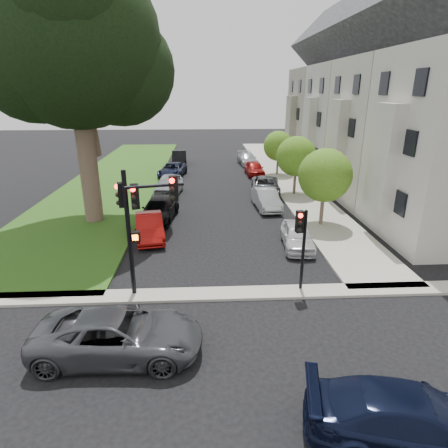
{
  "coord_description": "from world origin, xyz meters",
  "views": [
    {
      "loc": [
        -0.86,
        -11.33,
        7.89
      ],
      "look_at": [
        0.0,
        5.0,
        2.0
      ],
      "focal_mm": 30.0,
      "sensor_mm": 36.0,
      "label": 1
    }
  ],
  "objects_px": {
    "small_tree_a": "(325,175)",
    "car_parked_3": "(254,168)",
    "small_tree_b": "(296,156)",
    "traffic_signal_secondary": "(301,236)",
    "car_parked_0": "(297,236)",
    "car_parked_6": "(159,210)",
    "small_tree_c": "(278,146)",
    "car_parked_2": "(265,186)",
    "traffic_signal_main": "(138,212)",
    "car_parked_4": "(247,159)",
    "car_parked_9": "(179,158)",
    "eucalyptus": "(72,41)",
    "car_parked_7": "(169,185)",
    "car_cross_near": "(119,335)",
    "car_parked_1": "(266,199)",
    "car_parked_5": "(149,227)",
    "car_cross_far": "(413,420)",
    "car_parked_8": "(172,170)"
  },
  "relations": [
    {
      "from": "traffic_signal_main",
      "to": "traffic_signal_secondary",
      "type": "relative_size",
      "value": 1.47
    },
    {
      "from": "car_parked_0",
      "to": "car_parked_6",
      "type": "height_order",
      "value": "car_parked_6"
    },
    {
      "from": "car_parked_1",
      "to": "car_parked_4",
      "type": "bearing_deg",
      "value": 84.0
    },
    {
      "from": "small_tree_a",
      "to": "traffic_signal_main",
      "type": "distance_m",
      "value": 12.31
    },
    {
      "from": "car_cross_far",
      "to": "car_parked_2",
      "type": "distance_m",
      "value": 22.53
    },
    {
      "from": "car_parked_7",
      "to": "car_parked_9",
      "type": "relative_size",
      "value": 1.04
    },
    {
      "from": "small_tree_a",
      "to": "car_cross_far",
      "type": "relative_size",
      "value": 0.96
    },
    {
      "from": "car_parked_1",
      "to": "car_parked_7",
      "type": "relative_size",
      "value": 0.88
    },
    {
      "from": "car_parked_4",
      "to": "traffic_signal_main",
      "type": "bearing_deg",
      "value": -109.83
    },
    {
      "from": "car_parked_9",
      "to": "small_tree_c",
      "type": "bearing_deg",
      "value": -36.25
    },
    {
      "from": "small_tree_b",
      "to": "traffic_signal_main",
      "type": "xyz_separation_m",
      "value": [
        -9.6,
        -14.83,
        0.49
      ]
    },
    {
      "from": "car_parked_9",
      "to": "eucalyptus",
      "type": "bearing_deg",
      "value": -105.97
    },
    {
      "from": "small_tree_c",
      "to": "car_parked_3",
      "type": "relative_size",
      "value": 1.07
    },
    {
      "from": "car_parked_5",
      "to": "car_parked_7",
      "type": "relative_size",
      "value": 0.89
    },
    {
      "from": "small_tree_c",
      "to": "car_parked_2",
      "type": "xyz_separation_m",
      "value": [
        -2.24,
        -6.77,
        -2.17
      ]
    },
    {
      "from": "eucalyptus",
      "to": "small_tree_c",
      "type": "relative_size",
      "value": 3.57
    },
    {
      "from": "car_cross_near",
      "to": "car_parked_1",
      "type": "bearing_deg",
      "value": -23.17
    },
    {
      "from": "small_tree_a",
      "to": "car_parked_4",
      "type": "bearing_deg",
      "value": 96.46
    },
    {
      "from": "car_cross_near",
      "to": "car_parked_8",
      "type": "distance_m",
      "value": 25.68
    },
    {
      "from": "car_parked_2",
      "to": "car_parked_4",
      "type": "bearing_deg",
      "value": 97.0
    },
    {
      "from": "car_parked_2",
      "to": "traffic_signal_main",
      "type": "bearing_deg",
      "value": -108.84
    },
    {
      "from": "car_parked_2",
      "to": "car_parked_3",
      "type": "bearing_deg",
      "value": 96.65
    },
    {
      "from": "eucalyptus",
      "to": "car_parked_5",
      "type": "xyz_separation_m",
      "value": [
        3.92,
        -3.01,
        -9.69
      ]
    },
    {
      "from": "car_parked_5",
      "to": "car_parked_7",
      "type": "bearing_deg",
      "value": 77.6
    },
    {
      "from": "small_tree_a",
      "to": "car_parked_4",
      "type": "xyz_separation_m",
      "value": [
        -2.27,
        20.04,
        -2.49
      ]
    },
    {
      "from": "car_parked_3",
      "to": "car_parked_6",
      "type": "height_order",
      "value": "car_parked_6"
    },
    {
      "from": "eucalyptus",
      "to": "car_parked_3",
      "type": "height_order",
      "value": "eucalyptus"
    },
    {
      "from": "small_tree_a",
      "to": "car_cross_far",
      "type": "xyz_separation_m",
      "value": [
        -2.36,
        -14.93,
        -2.42
      ]
    },
    {
      "from": "car_parked_2",
      "to": "car_parked_0",
      "type": "bearing_deg",
      "value": -83.2
    },
    {
      "from": "traffic_signal_secondary",
      "to": "car_cross_far",
      "type": "xyz_separation_m",
      "value": [
        0.92,
        -7.19,
        -1.73
      ]
    },
    {
      "from": "traffic_signal_main",
      "to": "car_parked_4",
      "type": "relative_size",
      "value": 1.15
    },
    {
      "from": "small_tree_b",
      "to": "traffic_signal_secondary",
      "type": "relative_size",
      "value": 1.31
    },
    {
      "from": "car_cross_near",
      "to": "car_parked_3",
      "type": "height_order",
      "value": "car_cross_near"
    },
    {
      "from": "car_parked_3",
      "to": "car_parked_9",
      "type": "distance_m",
      "value": 9.86
    },
    {
      "from": "car_parked_2",
      "to": "car_parked_9",
      "type": "height_order",
      "value": "car_parked_9"
    },
    {
      "from": "small_tree_a",
      "to": "car_parked_9",
      "type": "distance_m",
      "value": 23.07
    },
    {
      "from": "car_parked_6",
      "to": "car_cross_far",
      "type": "bearing_deg",
      "value": -58.19
    },
    {
      "from": "car_parked_3",
      "to": "car_parked_7",
      "type": "height_order",
      "value": "car_parked_7"
    },
    {
      "from": "car_parked_0",
      "to": "car_parked_2",
      "type": "relative_size",
      "value": 0.79
    },
    {
      "from": "traffic_signal_secondary",
      "to": "car_parked_5",
      "type": "xyz_separation_m",
      "value": [
        -6.9,
        6.25,
        -1.77
      ]
    },
    {
      "from": "traffic_signal_main",
      "to": "car_parked_7",
      "type": "bearing_deg",
      "value": 91.13
    },
    {
      "from": "small_tree_b",
      "to": "car_parked_4",
      "type": "height_order",
      "value": "small_tree_b"
    },
    {
      "from": "car_parked_5",
      "to": "car_cross_near",
      "type": "bearing_deg",
      "value": -98.43
    },
    {
      "from": "car_parked_1",
      "to": "traffic_signal_secondary",
      "type": "bearing_deg",
      "value": -96.77
    },
    {
      "from": "small_tree_a",
      "to": "car_parked_3",
      "type": "distance_m",
      "value": 14.86
    },
    {
      "from": "traffic_signal_secondary",
      "to": "car_parked_3",
      "type": "xyz_separation_m",
      "value": [
        1.07,
        22.22,
        -1.77
      ]
    },
    {
      "from": "car_parked_1",
      "to": "car_parked_9",
      "type": "height_order",
      "value": "car_parked_9"
    },
    {
      "from": "traffic_signal_main",
      "to": "car_cross_near",
      "type": "relative_size",
      "value": 0.99
    },
    {
      "from": "traffic_signal_main",
      "to": "car_parked_7",
      "type": "relative_size",
      "value": 1.11
    },
    {
      "from": "small_tree_b",
      "to": "car_parked_9",
      "type": "distance_m",
      "value": 16.94
    }
  ]
}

